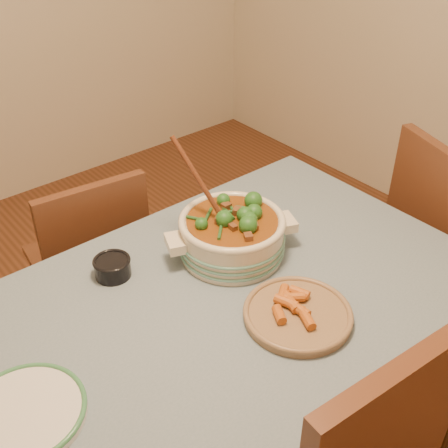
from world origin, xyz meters
The scene contains 7 objects.
dining_table centered at (0.00, 0.00, 0.66)m, with size 1.68×1.08×0.76m.
stew_casserole centered at (0.23, 0.19, 0.84)m, with size 0.41×0.41×0.39m.
white_plate centered at (-0.52, 0.03, 0.77)m, with size 0.34×0.34×0.02m.
condiment_bowl centered at (-0.11, 0.34, 0.79)m, with size 0.13×0.13×0.06m.
fried_plate centered at (0.18, -0.14, 0.78)m, with size 0.32×0.32×0.05m.
chair_far centered at (0.02, 0.78, 0.49)m, with size 0.45×0.45×0.86m.
chair_right centered at (1.10, -0.07, 0.54)m, with size 0.57×0.57×0.96m.
Camera 1 is at (-0.68, -0.86, 1.83)m, focal length 45.00 mm.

